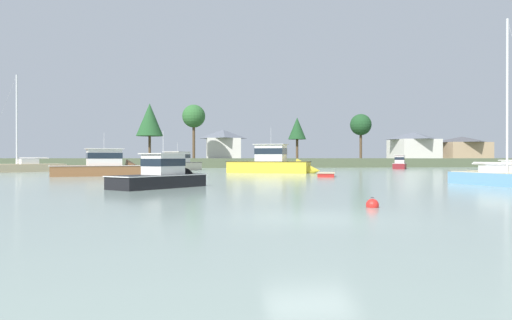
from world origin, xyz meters
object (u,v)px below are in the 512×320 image
(cruiser_black, at_px, (168,180))
(cruiser_maroon, at_px, (400,165))
(sailboat_sand, at_px, (24,170))
(cruiser_cream, at_px, (176,166))
(sailboat_grey, at_px, (512,168))
(dinghy_green, at_px, (480,172))
(cruiser_yellow, at_px, (277,166))
(dinghy_red, at_px, (326,175))
(sailboat_skyblue, at_px, (499,182))
(cruiser_wood, at_px, (108,169))
(mooring_buoy_white, at_px, (258,169))
(mooring_buoy_red, at_px, (372,205))

(cruiser_black, bearing_deg, cruiser_maroon, 51.57)
(sailboat_sand, bearing_deg, cruiser_cream, 12.18)
(sailboat_grey, relative_size, dinghy_green, 4.67)
(cruiser_black, xyz_separation_m, cruiser_cream, (-0.89, 36.48, 0.17))
(cruiser_yellow, height_order, cruiser_cream, cruiser_yellow)
(cruiser_yellow, bearing_deg, dinghy_red, -76.56)
(cruiser_black, height_order, sailboat_skyblue, sailboat_skyblue)
(cruiser_cream, bearing_deg, sailboat_sand, -167.82)
(cruiser_wood, distance_m, sailboat_skyblue, 33.35)
(cruiser_maroon, relative_size, mooring_buoy_white, 12.46)
(sailboat_grey, bearing_deg, cruiser_wood, -162.29)
(dinghy_red, distance_m, mooring_buoy_white, 29.53)
(cruiser_black, distance_m, dinghy_green, 38.38)
(mooring_buoy_white, bearing_deg, mooring_buoy_red, -93.79)
(cruiser_yellow, bearing_deg, mooring_buoy_white, 88.62)
(cruiser_wood, bearing_deg, mooring_buoy_red, -65.23)
(cruiser_cream, distance_m, cruiser_wood, 18.69)
(cruiser_maroon, xyz_separation_m, mooring_buoy_red, (-26.23, -54.86, -0.46))
(cruiser_yellow, bearing_deg, cruiser_black, -113.75)
(mooring_buoy_white, bearing_deg, dinghy_red, -85.78)
(cruiser_cream, distance_m, mooring_buoy_white, 13.85)
(sailboat_skyblue, bearing_deg, cruiser_maroon, 72.59)
(cruiser_black, distance_m, cruiser_yellow, 26.88)
(cruiser_yellow, relative_size, dinghy_red, 2.81)
(cruiser_black, bearing_deg, cruiser_cream, 91.39)
(dinghy_red, distance_m, sailboat_sand, 37.58)
(sailboat_sand, bearing_deg, dinghy_red, -30.25)
(sailboat_sand, bearing_deg, sailboat_skyblue, -40.81)
(mooring_buoy_white, bearing_deg, sailboat_grey, -10.39)
(sailboat_grey, xyz_separation_m, cruiser_maroon, (-14.53, 6.36, 0.30))
(cruiser_yellow, distance_m, sailboat_skyblue, 27.41)
(cruiser_black, xyz_separation_m, dinghy_green, (32.73, 20.06, -0.32))
(sailboat_sand, relative_size, mooring_buoy_white, 23.70)
(sailboat_sand, relative_size, dinghy_green, 4.90)
(cruiser_cream, xyz_separation_m, cruiser_maroon, (34.72, 6.16, -0.07))
(cruiser_maroon, height_order, sailboat_sand, sailboat_sand)
(cruiser_wood, xyz_separation_m, dinghy_green, (39.40, 1.34, -0.48))
(cruiser_maroon, relative_size, sailboat_sand, 0.53)
(cruiser_maroon, height_order, mooring_buoy_white, cruiser_maroon)
(cruiser_cream, height_order, dinghy_red, cruiser_cream)
(dinghy_red, relative_size, mooring_buoy_red, 7.72)
(dinghy_red, xyz_separation_m, sailboat_skyblue, (6.64, -14.84, 0.10))
(cruiser_black, height_order, cruiser_maroon, cruiser_black)
(cruiser_wood, xyz_separation_m, cruiser_maroon, (40.51, 23.93, -0.07))
(cruiser_black, relative_size, mooring_buoy_white, 11.78)
(mooring_buoy_white, bearing_deg, cruiser_cream, -151.47)
(dinghy_red, height_order, cruiser_wood, cruiser_wood)
(dinghy_green, bearing_deg, dinghy_red, -161.60)
(cruiser_yellow, relative_size, sailboat_sand, 0.87)
(sailboat_grey, distance_m, cruiser_wood, 57.77)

